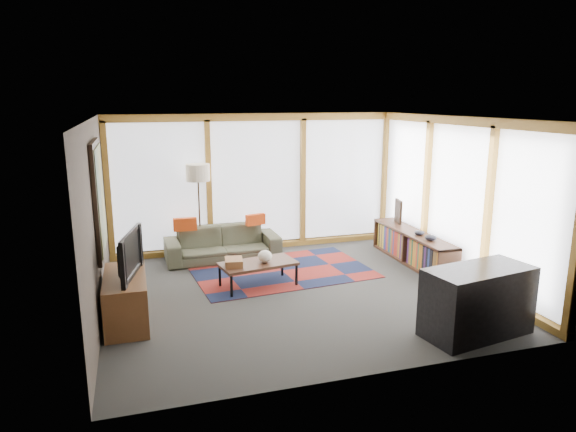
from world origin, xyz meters
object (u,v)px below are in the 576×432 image
object	(u,v)px
bookshelf	(413,247)
floor_lamp	(199,211)
sofa	(223,244)
bar_counter	(477,301)
coffee_table	(258,274)
television	(123,254)
tv_console	(126,299)

from	to	relation	value
bookshelf	floor_lamp	bearing A→B (deg)	157.69
bookshelf	sofa	bearing A→B (deg)	159.78
bar_counter	bookshelf	bearing A→B (deg)	65.80
coffee_table	television	size ratio (longest dim) A/B	1.13
floor_lamp	tv_console	xyz separation A→B (m)	(-1.30, -2.58, -0.54)
floor_lamp	sofa	bearing A→B (deg)	-37.98
bar_counter	television	bearing A→B (deg)	149.11
sofa	tv_console	bearing A→B (deg)	-127.26
floor_lamp	bookshelf	bearing A→B (deg)	-22.31
floor_lamp	tv_console	size ratio (longest dim) A/B	1.36
sofa	television	distance (m)	2.92
floor_lamp	bookshelf	distance (m)	3.90
floor_lamp	television	bearing A→B (deg)	-116.34
sofa	floor_lamp	distance (m)	0.73
television	bar_counter	distance (m)	4.47
bookshelf	bar_counter	distance (m)	2.85
bar_counter	tv_console	bearing A→B (deg)	148.86
floor_lamp	bar_counter	xyz separation A→B (m)	(2.85, -4.22, -0.43)
bookshelf	television	bearing A→B (deg)	-166.73
coffee_table	bookshelf	size ratio (longest dim) A/B	0.51
bookshelf	television	world-z (taller)	television
television	bar_counter	size ratio (longest dim) A/B	0.76
tv_console	sofa	bearing A→B (deg)	54.13
floor_lamp	bookshelf	xyz separation A→B (m)	(3.57, -1.46, -0.58)
television	coffee_table	bearing A→B (deg)	-54.46
sofa	television	world-z (taller)	television
coffee_table	bar_counter	distance (m)	3.27
television	bar_counter	xyz separation A→B (m)	(4.14, -1.61, -0.50)
tv_console	coffee_table	bearing A→B (deg)	21.53
sofa	coffee_table	size ratio (longest dim) A/B	1.75
floor_lamp	coffee_table	distance (m)	2.04
bookshelf	tv_console	bearing A→B (deg)	-167.03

